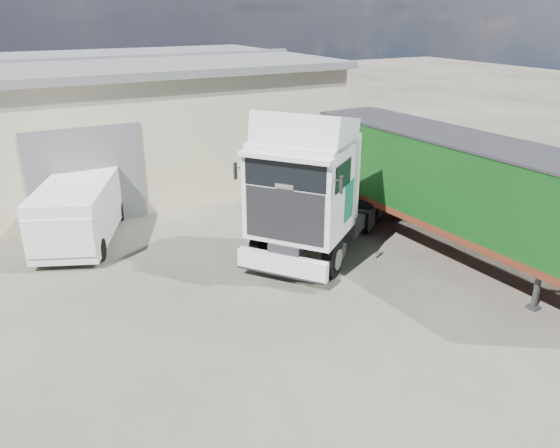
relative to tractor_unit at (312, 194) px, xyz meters
name	(u,v)px	position (x,y,z in m)	size (l,w,h in m)	color
ground	(267,350)	(-3.72, -4.12, -2.00)	(120.00, 120.00, 0.00)	black
brick_boundary_wall	(451,170)	(7.78, 1.88, -0.75)	(0.35, 26.00, 2.50)	#974726
tractor_unit	(312,194)	(0.00, 0.00, 0.00)	(7.16, 6.36, 4.76)	black
box_trailer	(456,184)	(3.95, -2.06, 0.31)	(3.07, 11.54, 3.80)	#2D2D30
panel_van	(79,212)	(-6.34, 4.44, -0.93)	(3.88, 5.47, 2.07)	black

